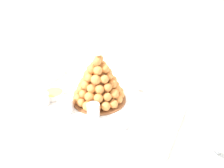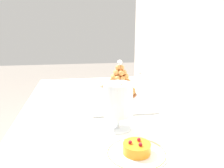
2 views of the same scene
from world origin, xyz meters
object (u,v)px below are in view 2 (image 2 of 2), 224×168
Objects in this scene: macaron_goblet at (118,100)px; creme_brulee_ramekin at (107,86)px; dessert_cup_mid_right at (105,100)px; dessert_cup_mid_left at (100,89)px; wine_glass at (141,73)px; dessert_cup_left at (98,85)px; fruit_tart_plate at (137,151)px; dessert_cup_right at (105,105)px; croquembouche at (120,82)px; dessert_cup_centre at (104,93)px; serving_tray at (116,97)px.

creme_brulee_ramekin is at bearing 176.54° from macaron_goblet.
dessert_cup_mid_right is 0.34m from macaron_goblet.
wine_glass is at bearing 111.08° from dessert_cup_mid_left.
dessert_cup_left is 0.39× the size of wine_glass.
dessert_cup_mid_left is 0.68× the size of creme_brulee_ramekin.
fruit_tart_plate is at bearing 3.96° from dessert_cup_mid_left.
dessert_cup_right reaches higher than creme_brulee_ramekin.
wine_glass is (-0.68, 0.30, -0.03)m from macaron_goblet.
dessert_cup_left is (-0.19, -0.12, -0.07)m from croquembouche.
croquembouche is 4.20× the size of dessert_cup_centre.
wine_glass is (-0.02, 0.26, 0.08)m from creme_brulee_ramekin.
croquembouche reaches higher than serving_tray.
dessert_cup_centre reaches higher than dessert_cup_mid_left.
dessert_cup_right is at bearing -9.00° from creme_brulee_ramekin.
creme_brulee_ramekin is (-0.19, -0.06, -0.08)m from croquembouche.
croquembouche is 0.13m from dessert_cup_centre.
dessert_cup_right reaches higher than fruit_tart_plate.
creme_brulee_ramekin is (-0.11, 0.06, -0.01)m from dessert_cup_mid_left.
fruit_tart_plate is at bearing -5.73° from croquembouche.
macaron_goblet reaches higher than wine_glass.
dessert_cup_mid_right is at bearing -41.97° from wine_glass.
dessert_cup_mid_left is at bearing -177.51° from macaron_goblet.
dessert_cup_mid_left reaches higher than fruit_tart_plate.
macaron_goblet is at bearing -11.64° from croquembouche.
croquembouche is 1.63× the size of wine_glass.
croquembouche is 1.06× the size of fruit_tart_plate.
creme_brulee_ramekin is 0.41× the size of fruit_tart_plate.
dessert_cup_left is 0.07m from creme_brulee_ramekin.
croquembouche reaches higher than dessert_cup_left.
macaron_goblet is (0.66, -0.04, 0.11)m from creme_brulee_ramekin.
dessert_cup_left is at bearing -176.56° from fruit_tart_plate.
macaron_goblet reaches higher than dessert_cup_centre.
dessert_cup_left is 1.05× the size of dessert_cup_mid_right.
fruit_tart_plate is (0.43, 0.06, -0.02)m from dessert_cup_right.
croquembouche is 4.20× the size of dessert_cup_left.
dessert_cup_right is at bearing -5.14° from dessert_cup_centre.
dessert_cup_mid_right is 0.34m from creme_brulee_ramekin.
fruit_tart_plate is at bearing 7.94° from dessert_cup_right.
dessert_cup_left is 0.93× the size of dessert_cup_right.
dessert_cup_left is 0.25× the size of macaron_goblet.
dessert_cup_mid_left is 0.34m from dessert_cup_right.
croquembouche is 4.42× the size of dessert_cup_mid_right.
wine_glass reaches higher than serving_tray.
creme_brulee_ramekin is at bearing -172.26° from serving_tray.
dessert_cup_centre reaches higher than creme_brulee_ramekin.
dessert_cup_mid_left is at bearing -173.18° from dessert_cup_centre.
dessert_cup_right reaches higher than dessert_cup_mid_right.
dessert_cup_left is at bearing -87.60° from wine_glass.
dessert_cup_mid_right reaches higher than creme_brulee_ramekin.
dessert_cup_mid_left is 0.57m from macaron_goblet.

